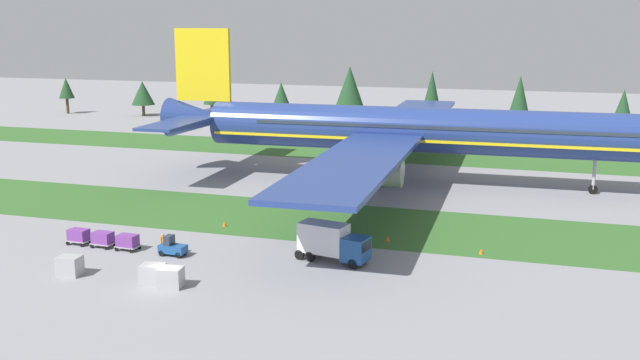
{
  "coord_description": "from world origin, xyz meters",
  "views": [
    {
      "loc": [
        29.63,
        -51.32,
        21.76
      ],
      "look_at": [
        5.42,
        27.33,
        4.0
      ],
      "focal_mm": 40.6,
      "sensor_mm": 36.0,
      "label": 1
    }
  ],
  "objects_px": {
    "uld_container_1": "(153,274)",
    "taxiway_marker_0": "(481,251)",
    "cargo_dolly_lead": "(128,241)",
    "ground_crew_marshaller": "(163,241)",
    "catering_truck": "(332,241)",
    "uld_container_0": "(70,266)",
    "airliner": "(399,129)",
    "taxiway_marker_1": "(224,224)",
    "taxiway_marker_2": "(343,232)",
    "uld_container_2": "(171,277)",
    "cargo_dolly_third": "(79,235)",
    "cargo_dolly_second": "(103,238)",
    "baggage_tug": "(172,247)",
    "taxiway_marker_3": "(388,238)"
  },
  "relations": [
    {
      "from": "taxiway_marker_0",
      "to": "taxiway_marker_2",
      "type": "height_order",
      "value": "taxiway_marker_2"
    },
    {
      "from": "uld_container_0",
      "to": "taxiway_marker_1",
      "type": "height_order",
      "value": "uld_container_0"
    },
    {
      "from": "uld_container_1",
      "to": "uld_container_2",
      "type": "xyz_separation_m",
      "value": [
        1.88,
        -0.35,
        0.01
      ]
    },
    {
      "from": "baggage_tug",
      "to": "taxiway_marker_0",
      "type": "height_order",
      "value": "baggage_tug"
    },
    {
      "from": "uld_container_0",
      "to": "taxiway_marker_1",
      "type": "bearing_deg",
      "value": 70.78
    },
    {
      "from": "cargo_dolly_second",
      "to": "cargo_dolly_lead",
      "type": "bearing_deg",
      "value": 90.0
    },
    {
      "from": "catering_truck",
      "to": "uld_container_1",
      "type": "relative_size",
      "value": 3.64
    },
    {
      "from": "airliner",
      "to": "cargo_dolly_second",
      "type": "distance_m",
      "value": 44.84
    },
    {
      "from": "cargo_dolly_lead",
      "to": "baggage_tug",
      "type": "bearing_deg",
      "value": 90.0
    },
    {
      "from": "uld_container_2",
      "to": "taxiway_marker_2",
      "type": "relative_size",
      "value": 3.25
    },
    {
      "from": "cargo_dolly_lead",
      "to": "catering_truck",
      "type": "xyz_separation_m",
      "value": [
        20.19,
        2.59,
        1.03
      ]
    },
    {
      "from": "cargo_dolly_second",
      "to": "taxiway_marker_3",
      "type": "distance_m",
      "value": 28.64
    },
    {
      "from": "catering_truck",
      "to": "uld_container_0",
      "type": "xyz_separation_m",
      "value": [
        -21.14,
        -10.5,
        -1.09
      ]
    },
    {
      "from": "uld_container_2",
      "to": "taxiway_marker_0",
      "type": "relative_size",
      "value": 3.59
    },
    {
      "from": "cargo_dolly_third",
      "to": "taxiway_marker_0",
      "type": "xyz_separation_m",
      "value": [
        39.15,
        8.72,
        -0.64
      ]
    },
    {
      "from": "taxiway_marker_1",
      "to": "taxiway_marker_3",
      "type": "relative_size",
      "value": 0.95
    },
    {
      "from": "cargo_dolly_second",
      "to": "taxiway_marker_0",
      "type": "relative_size",
      "value": 4.07
    },
    {
      "from": "cargo_dolly_lead",
      "to": "ground_crew_marshaller",
      "type": "relative_size",
      "value": 1.3
    },
    {
      "from": "catering_truck",
      "to": "taxiway_marker_1",
      "type": "height_order",
      "value": "catering_truck"
    },
    {
      "from": "uld_container_0",
      "to": "uld_container_2",
      "type": "xyz_separation_m",
      "value": [
        10.0,
        -0.04,
        -0.01
      ]
    },
    {
      "from": "taxiway_marker_3",
      "to": "baggage_tug",
      "type": "bearing_deg",
      "value": -150.53
    },
    {
      "from": "taxiway_marker_3",
      "to": "uld_container_0",
      "type": "bearing_deg",
      "value": -143.57
    },
    {
      "from": "catering_truck",
      "to": "taxiway_marker_0",
      "type": "bearing_deg",
      "value": 127.63
    },
    {
      "from": "cargo_dolly_lead",
      "to": "taxiway_marker_3",
      "type": "bearing_deg",
      "value": 116.31
    },
    {
      "from": "taxiway_marker_3",
      "to": "catering_truck",
      "type": "bearing_deg",
      "value": -115.07
    },
    {
      "from": "airliner",
      "to": "uld_container_0",
      "type": "bearing_deg",
      "value": -25.26
    },
    {
      "from": "airliner",
      "to": "cargo_dolly_third",
      "type": "relative_size",
      "value": 37.86
    },
    {
      "from": "cargo_dolly_second",
      "to": "cargo_dolly_third",
      "type": "bearing_deg",
      "value": -90.0
    },
    {
      "from": "catering_truck",
      "to": "uld_container_2",
      "type": "height_order",
      "value": "catering_truck"
    },
    {
      "from": "cargo_dolly_lead",
      "to": "uld_container_2",
      "type": "xyz_separation_m",
      "value": [
        9.04,
        -7.95,
        -0.06
      ]
    },
    {
      "from": "cargo_dolly_lead",
      "to": "cargo_dolly_third",
      "type": "bearing_deg",
      "value": -90.0
    },
    {
      "from": "uld_container_1",
      "to": "cargo_dolly_lead",
      "type": "bearing_deg",
      "value": 133.3
    },
    {
      "from": "cargo_dolly_lead",
      "to": "taxiway_marker_2",
      "type": "xyz_separation_m",
      "value": [
        18.83,
        11.42,
        -0.61
      ]
    },
    {
      "from": "uld_container_1",
      "to": "taxiway_marker_3",
      "type": "distance_m",
      "value": 24.54
    },
    {
      "from": "catering_truck",
      "to": "taxiway_marker_1",
      "type": "distance_m",
      "value": 16.82
    },
    {
      "from": "taxiway_marker_1",
      "to": "taxiway_marker_2",
      "type": "relative_size",
      "value": 1.0
    },
    {
      "from": "cargo_dolly_second",
      "to": "taxiway_marker_3",
      "type": "relative_size",
      "value": 3.53
    },
    {
      "from": "taxiway_marker_2",
      "to": "cargo_dolly_lead",
      "type": "bearing_deg",
      "value": -148.76
    },
    {
      "from": "cargo_dolly_third",
      "to": "taxiway_marker_3",
      "type": "height_order",
      "value": "cargo_dolly_third"
    },
    {
      "from": "baggage_tug",
      "to": "uld_container_0",
      "type": "xyz_separation_m",
      "value": [
        -5.97,
        -7.66,
        0.05
      ]
    },
    {
      "from": "taxiway_marker_0",
      "to": "uld_container_0",
      "type": "bearing_deg",
      "value": -153.76
    },
    {
      "from": "airliner",
      "to": "uld_container_0",
      "type": "height_order",
      "value": "airliner"
    },
    {
      "from": "airliner",
      "to": "cargo_dolly_third",
      "type": "bearing_deg",
      "value": -34.99
    },
    {
      "from": "taxiway_marker_2",
      "to": "baggage_tug",
      "type": "bearing_deg",
      "value": -139.81
    },
    {
      "from": "catering_truck",
      "to": "uld_container_0",
      "type": "relative_size",
      "value": 3.64
    },
    {
      "from": "airliner",
      "to": "taxiway_marker_1",
      "type": "distance_m",
      "value": 31.93
    },
    {
      "from": "uld_container_1",
      "to": "taxiway_marker_0",
      "type": "bearing_deg",
      "value": 32.37
    },
    {
      "from": "baggage_tug",
      "to": "uld_container_0",
      "type": "height_order",
      "value": "baggage_tug"
    },
    {
      "from": "taxiway_marker_1",
      "to": "airliner",
      "type": "bearing_deg",
      "value": 63.36
    },
    {
      "from": "uld_container_0",
      "to": "cargo_dolly_third",
      "type": "bearing_deg",
      "value": 120.61
    }
  ]
}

